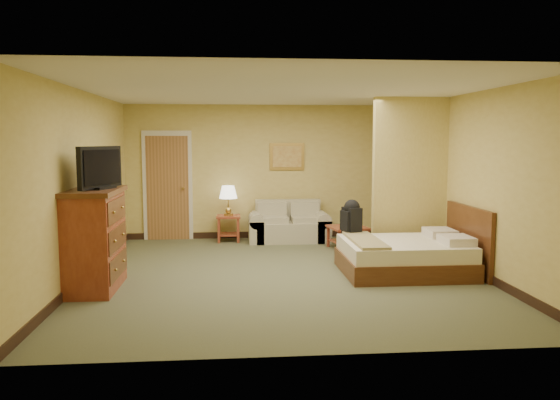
{
  "coord_description": "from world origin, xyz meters",
  "views": [
    {
      "loc": [
        -0.71,
        -7.65,
        1.92
      ],
      "look_at": [
        0.02,
        0.6,
        1.01
      ],
      "focal_mm": 35.0,
      "sensor_mm": 36.0,
      "label": 1
    }
  ],
  "objects": [
    {
      "name": "table_lamp",
      "position": [
        -0.79,
        2.65,
        0.93
      ],
      "size": [
        0.34,
        0.34,
        0.57
      ],
      "color": "#B28F41",
      "rests_on": "side_table"
    },
    {
      "name": "dresser",
      "position": [
        -2.48,
        -0.58,
        0.66
      ],
      "size": [
        0.64,
        1.22,
        1.3
      ],
      "color": "maroon",
      "rests_on": "floor"
    },
    {
      "name": "loveseat",
      "position": [
        0.36,
        2.57,
        0.25
      ],
      "size": [
        1.53,
        0.71,
        0.78
      ],
      "color": "tan",
      "rests_on": "floor"
    },
    {
      "name": "door",
      "position": [
        -1.95,
        2.96,
        1.03
      ],
      "size": [
        0.94,
        0.16,
        2.1
      ],
      "color": "beige",
      "rests_on": "floor"
    },
    {
      "name": "partition",
      "position": [
        2.15,
        0.93,
        1.3
      ],
      "size": [
        1.2,
        0.15,
        2.6
      ],
      "primitive_type": "cube",
      "color": "tan",
      "rests_on": "floor"
    },
    {
      "name": "left_wall",
      "position": [
        -2.75,
        0.0,
        1.3
      ],
      "size": [
        0.02,
        6.0,
        2.6
      ],
      "primitive_type": "cube",
      "color": "tan",
      "rests_on": "floor"
    },
    {
      "name": "backpack",
      "position": [
        1.13,
        0.58,
        0.75
      ],
      "size": [
        0.28,
        0.35,
        0.53
      ],
      "rotation": [
        0.0,
        0.0,
        0.29
      ],
      "color": "black",
      "rests_on": "bed"
    },
    {
      "name": "wall_picture",
      "position": [
        0.36,
        2.97,
        1.6
      ],
      "size": [
        0.67,
        0.04,
        0.52
      ],
      "color": "#B78E3F",
      "rests_on": "back_wall"
    },
    {
      "name": "floor",
      "position": [
        0.0,
        0.0,
        0.0
      ],
      "size": [
        6.0,
        6.0,
        0.0
      ],
      "primitive_type": "plane",
      "color": "#505335",
      "rests_on": "ground"
    },
    {
      "name": "right_wall",
      "position": [
        2.75,
        0.0,
        1.3
      ],
      "size": [
        0.02,
        6.0,
        2.6
      ],
      "primitive_type": "cube",
      "color": "tan",
      "rests_on": "floor"
    },
    {
      "name": "bed",
      "position": [
        1.83,
        -0.1,
        0.27
      ],
      "size": [
        1.87,
        1.5,
        0.97
      ],
      "color": "#492411",
      "rests_on": "floor"
    },
    {
      "name": "baseboard",
      "position": [
        0.0,
        2.99,
        0.06
      ],
      "size": [
        5.5,
        0.02,
        0.12
      ],
      "primitive_type": "cube",
      "color": "black",
      "rests_on": "floor"
    },
    {
      "name": "tv",
      "position": [
        -2.38,
        -0.58,
        1.56
      ],
      "size": [
        0.36,
        0.85,
        0.54
      ],
      "rotation": [
        0.0,
        0.0,
        -0.35
      ],
      "color": "black",
      "rests_on": "dresser"
    },
    {
      "name": "coffee_table",
      "position": [
        1.32,
        1.73,
        0.29
      ],
      "size": [
        0.73,
        0.73,
        0.4
      ],
      "rotation": [
        0.0,
        0.0,
        0.18
      ],
      "color": "maroon",
      "rests_on": "floor"
    },
    {
      "name": "side_table",
      "position": [
        -0.79,
        2.65,
        0.33
      ],
      "size": [
        0.45,
        0.45,
        0.5
      ],
      "color": "maroon",
      "rests_on": "floor"
    },
    {
      "name": "ceiling",
      "position": [
        0.0,
        0.0,
        2.6
      ],
      "size": [
        6.0,
        6.0,
        0.0
      ],
      "primitive_type": "plane",
      "rotation": [
        3.14,
        0.0,
        0.0
      ],
      "color": "white",
      "rests_on": "back_wall"
    },
    {
      "name": "back_wall",
      "position": [
        0.0,
        3.0,
        1.3
      ],
      "size": [
        5.5,
        0.02,
        2.6
      ],
      "primitive_type": "cube",
      "color": "tan",
      "rests_on": "floor"
    }
  ]
}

